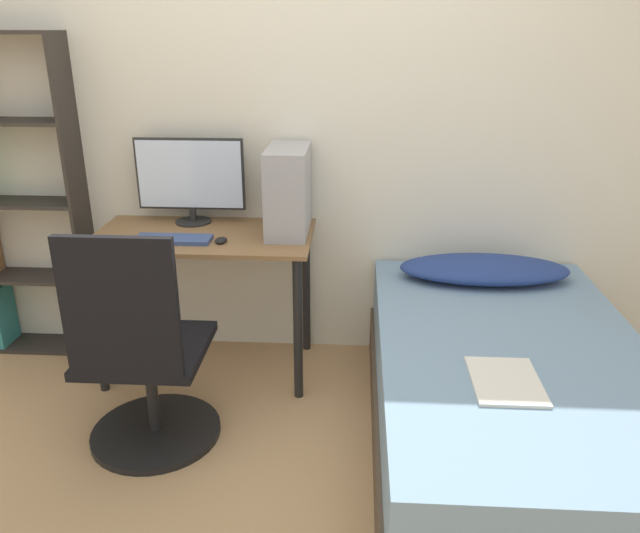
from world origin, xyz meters
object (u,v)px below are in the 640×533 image
bookshelf (5,203)px  monitor (190,178)px  bed (507,401)px  office_chair (143,369)px  keyboard (173,239)px  pc_tower (288,190)px

bookshelf → monitor: bearing=0.3°
bookshelf → bed: bearing=-18.4°
bookshelf → office_chair: bearing=-41.2°
office_chair → bookshelf: bearing=138.8°
bookshelf → office_chair: size_ratio=1.67×
bed → office_chair: bearing=-179.1°
bed → monitor: 1.85m
bookshelf → keyboard: 1.02m
bed → pc_tower: 1.39m
office_chair → keyboard: 0.67m
keyboard → monitor: bearing=86.3°
office_chair → monitor: monitor is taller
keyboard → pc_tower: 0.60m
pc_tower → keyboard: bearing=-160.7°
keyboard → office_chair: bearing=-90.4°
office_chair → pc_tower: size_ratio=2.41×
keyboard → pc_tower: (0.53, 0.19, 0.20)m
bookshelf → bed: bookshelf is taller
bed → monitor: bearing=150.8°
bed → pc_tower: bearing=143.9°
pc_tower → monitor: bearing=166.7°
monitor → keyboard: monitor is taller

